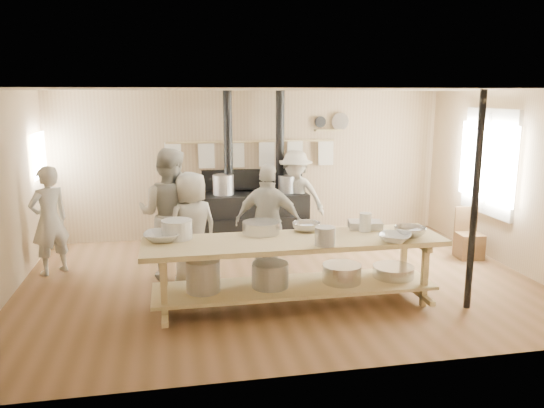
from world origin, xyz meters
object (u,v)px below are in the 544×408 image
cook_far_left (49,220)px  cook_right (269,223)px  cook_by_window (295,196)px  roasting_pan (365,225)px  cook_left (169,214)px  chair (469,243)px  cook_center (192,228)px  prep_table (294,265)px  stove (255,211)px

cook_far_left → cook_right: cook_right is taller
cook_by_window → roasting_pan: bearing=-53.5°
cook_left → cook_right: size_ratio=1.13×
chair → roasting_pan: roasting_pan is taller
cook_right → cook_left: bearing=9.6°
cook_center → chair: 4.37m
cook_center → chair: cook_center is taller
cook_left → cook_right: (1.33, -0.37, -0.10)m
prep_table → cook_center: cook_center is taller
cook_far_left → cook_by_window: (3.83, 1.01, 0.01)m
cook_right → cook_by_window: bearing=-88.6°
roasting_pan → chair: bearing=26.0°
stove → cook_by_window: (0.69, -0.17, 0.28)m
prep_table → cook_center: size_ratio=2.34×
cook_far_left → cook_center: (1.98, -0.77, -0.01)m
prep_table → cook_right: bearing=97.5°
prep_table → roasting_pan: bearing=18.0°
prep_table → cook_far_left: (-3.14, 1.84, 0.26)m
prep_table → roasting_pan: (1.02, 0.33, 0.38)m
roasting_pan → cook_by_window: bearing=97.3°
cook_by_window → chair: 2.93m
cook_right → cook_by_window: size_ratio=1.02×
stove → cook_far_left: 3.37m
cook_far_left → cook_center: size_ratio=1.02×
cook_left → chair: (4.62, 0.05, -0.68)m
cook_right → prep_table: bearing=122.5°
cook_right → roasting_pan: (1.15, -0.64, 0.08)m
cook_by_window → stove: bearing=-164.5°
chair → roasting_pan: size_ratio=1.88×
prep_table → stove: bearing=90.0°
cook_left → roasting_pan: cook_left is taller
prep_table → cook_left: bearing=137.6°
prep_table → cook_right: (-0.13, 0.97, 0.29)m
prep_table → cook_left: size_ratio=1.97×
cook_left → cook_right: cook_left is taller
cook_far_left → cook_left: size_ratio=0.86×
prep_table → chair: bearing=23.5°
cook_far_left → cook_center: 2.12m
cook_by_window → roasting_pan: cook_by_window is taller
prep_table → chair: 3.46m
cook_by_window → chair: bearing=-1.7°
chair → prep_table: bearing=-150.3°
prep_table → cook_right: 1.02m
prep_table → chair: size_ratio=4.54×
roasting_pan → stove: bearing=110.7°
cook_left → cook_by_window: size_ratio=1.15×
cook_right → cook_by_window: (0.82, 1.88, -0.01)m
cook_left → cook_center: (0.30, -0.27, -0.15)m
prep_table → roasting_pan: roasting_pan is taller
cook_center → cook_by_window: size_ratio=0.96×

